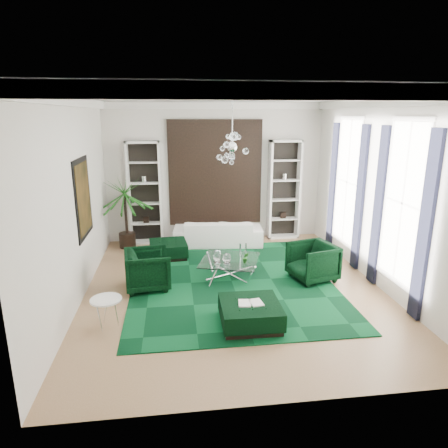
{
  "coord_description": "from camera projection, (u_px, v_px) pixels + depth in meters",
  "views": [
    {
      "loc": [
        -1.17,
        -7.56,
        3.47
      ],
      "look_at": [
        -0.14,
        0.5,
        1.24
      ],
      "focal_mm": 32.0,
      "sensor_mm": 36.0,
      "label": 1
    }
  ],
  "objects": [
    {
      "name": "floor",
      "position": [
        234.0,
        288.0,
        8.3
      ],
      "size": [
        6.0,
        7.0,
        0.02
      ],
      "primitive_type": "cube",
      "color": "#A88058",
      "rests_on": "ground"
    },
    {
      "name": "ceiling",
      "position": [
        235.0,
        95.0,
        7.29
      ],
      "size": [
        6.0,
        7.0,
        0.02
      ],
      "primitive_type": "cube",
      "color": "white",
      "rests_on": "ground"
    },
    {
      "name": "wall_back",
      "position": [
        215.0,
        173.0,
        11.15
      ],
      "size": [
        6.0,
        0.02,
        3.8
      ],
      "primitive_type": "cube",
      "color": "silver",
      "rests_on": "ground"
    },
    {
      "name": "wall_front",
      "position": [
        282.0,
        261.0,
        4.44
      ],
      "size": [
        6.0,
        0.02,
        3.8
      ],
      "primitive_type": "cube",
      "color": "silver",
      "rests_on": "ground"
    },
    {
      "name": "wall_left",
      "position": [
        74.0,
        202.0,
        7.42
      ],
      "size": [
        0.02,
        7.0,
        3.8
      ],
      "primitive_type": "cube",
      "color": "silver",
      "rests_on": "ground"
    },
    {
      "name": "wall_right",
      "position": [
        379.0,
        194.0,
        8.16
      ],
      "size": [
        0.02,
        7.0,
        3.8
      ],
      "primitive_type": "cube",
      "color": "silver",
      "rests_on": "ground"
    },
    {
      "name": "crown_molding",
      "position": [
        235.0,
        102.0,
        7.32
      ],
      "size": [
        6.0,
        7.0,
        0.18
      ],
      "primitive_type": null,
      "color": "white",
      "rests_on": "ceiling"
    },
    {
      "name": "ceiling_medallion",
      "position": [
        232.0,
        98.0,
        7.58
      ],
      "size": [
        0.9,
        0.9,
        0.05
      ],
      "primitive_type": "cylinder",
      "color": "white",
      "rests_on": "ceiling"
    },
    {
      "name": "tapestry",
      "position": [
        215.0,
        173.0,
        11.1
      ],
      "size": [
        2.5,
        0.06,
        2.8
      ],
      "primitive_type": "cube",
      "color": "black",
      "rests_on": "wall_back"
    },
    {
      "name": "shelving_left",
      "position": [
        145.0,
        193.0,
        10.85
      ],
      "size": [
        0.9,
        0.38,
        2.8
      ],
      "primitive_type": null,
      "color": "white",
      "rests_on": "floor"
    },
    {
      "name": "shelving_right",
      "position": [
        284.0,
        190.0,
        11.33
      ],
      "size": [
        0.9,
        0.38,
        2.8
      ],
      "primitive_type": null,
      "color": "white",
      "rests_on": "floor"
    },
    {
      "name": "painting",
      "position": [
        84.0,
        198.0,
        8.01
      ],
      "size": [
        0.04,
        1.3,
        1.6
      ],
      "primitive_type": "cube",
      "color": "black",
      "rests_on": "wall_left"
    },
    {
      "name": "window_near",
      "position": [
        403.0,
        203.0,
        7.3
      ],
      "size": [
        0.03,
        1.1,
        2.9
      ],
      "primitive_type": "cube",
      "color": "white",
      "rests_on": "wall_right"
    },
    {
      "name": "curtain_near_a",
      "position": [
        425.0,
        228.0,
        6.62
      ],
      "size": [
        0.07,
        0.3,
        3.25
      ],
      "primitive_type": "cube",
      "color": "black",
      "rests_on": "floor"
    },
    {
      "name": "curtain_near_b",
      "position": [
        378.0,
        207.0,
        8.11
      ],
      "size": [
        0.07,
        0.3,
        3.25
      ],
      "primitive_type": "cube",
      "color": "black",
      "rests_on": "floor"
    },
    {
      "name": "window_far",
      "position": [
        347.0,
        182.0,
        9.59
      ],
      "size": [
        0.03,
        1.1,
        2.9
      ],
      "primitive_type": "cube",
      "color": "white",
      "rests_on": "wall_right"
    },
    {
      "name": "curtain_far_a",
      "position": [
        360.0,
        199.0,
        8.91
      ],
      "size": [
        0.07,
        0.3,
        3.25
      ],
      "primitive_type": "cube",
      "color": "black",
      "rests_on": "floor"
    },
    {
      "name": "curtain_far_b",
      "position": [
        333.0,
        187.0,
        10.4
      ],
      "size": [
        0.07,
        0.3,
        3.25
      ],
      "primitive_type": "cube",
      "color": "black",
      "rests_on": "floor"
    },
    {
      "name": "rug",
      "position": [
        231.0,
        281.0,
        8.58
      ],
      "size": [
        4.2,
        5.0,
        0.02
      ],
      "primitive_type": "cube",
      "color": "black",
      "rests_on": "floor"
    },
    {
      "name": "sofa",
      "position": [
        218.0,
        232.0,
        10.93
      ],
      "size": [
        2.47,
        1.16,
        0.7
      ],
      "primitive_type": "imported",
      "rotation": [
        0.0,
        0.0,
        3.05
      ],
      "color": "white",
      "rests_on": "floor"
    },
    {
      "name": "armchair_left",
      "position": [
        148.0,
        269.0,
        8.16
      ],
      "size": [
        0.99,
        0.97,
        0.81
      ],
      "primitive_type": "imported",
      "rotation": [
        0.0,
        0.0,
        1.69
      ],
      "color": "black",
      "rests_on": "floor"
    },
    {
      "name": "armchair_right",
      "position": [
        312.0,
        262.0,
        8.59
      ],
      "size": [
        1.09,
        1.07,
        0.81
      ],
      "primitive_type": "imported",
      "rotation": [
        0.0,
        0.0,
        -1.31
      ],
      "color": "black",
      "rests_on": "floor"
    },
    {
      "name": "coffee_table",
      "position": [
        230.0,
        268.0,
        8.77
      ],
      "size": [
        1.51,
        1.51,
        0.41
      ],
      "primitive_type": null,
      "rotation": [
        0.0,
        0.0,
        -0.31
      ],
      "color": "white",
      "rests_on": "floor"
    },
    {
      "name": "ottoman_side",
      "position": [
        168.0,
        250.0,
        9.99
      ],
      "size": [
        0.98,
        0.98,
        0.4
      ],
      "primitive_type": "cube",
      "rotation": [
        0.0,
        0.0,
        0.09
      ],
      "color": "black",
      "rests_on": "floor"
    },
    {
      "name": "ottoman_front",
      "position": [
        250.0,
        314.0,
        6.77
      ],
      "size": [
        1.01,
        1.01,
        0.4
      ],
      "primitive_type": "cube",
      "rotation": [
        0.0,
        0.0,
        -0.01
      ],
      "color": "black",
      "rests_on": "floor"
    },
    {
      "name": "book",
      "position": [
        250.0,
        303.0,
        6.71
      ],
      "size": [
        0.42,
        0.28,
        0.03
      ],
      "primitive_type": "cube",
      "color": "white",
      "rests_on": "ottoman_front"
    },
    {
      "name": "side_table",
      "position": [
        107.0,
        313.0,
        6.7
      ],
      "size": [
        0.63,
        0.63,
        0.5
      ],
      "primitive_type": "cylinder",
      "rotation": [
        0.0,
        0.0,
        -0.24
      ],
      "color": "white",
      "rests_on": "floor"
    },
    {
      "name": "palm",
      "position": [
        125.0,
        204.0,
        10.5
      ],
      "size": [
        1.81,
        1.81,
        2.4
      ],
      "primitive_type": null,
      "rotation": [
        0.0,
        0.0,
        0.24
      ],
      "color": "#195615",
      "rests_on": "floor"
    },
    {
      "name": "chandelier",
      "position": [
        232.0,
        147.0,
        7.83
      ],
      "size": [
        0.86,
        0.86,
        0.72
      ],
      "primitive_type": null,
      "rotation": [
        0.0,
        0.0,
        0.07
      ],
      "color": "white",
      "rests_on": "ceiling"
    },
    {
      "name": "table_plant",
      "position": [
        245.0,
        258.0,
        8.48
      ],
      "size": [
        0.16,
        0.14,
        0.24
      ],
      "primitive_type": "imported",
      "rotation": [
        0.0,
        0.0,
        -0.26
      ],
      "color": "#195615",
      "rests_on": "coffee_table"
    }
  ]
}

